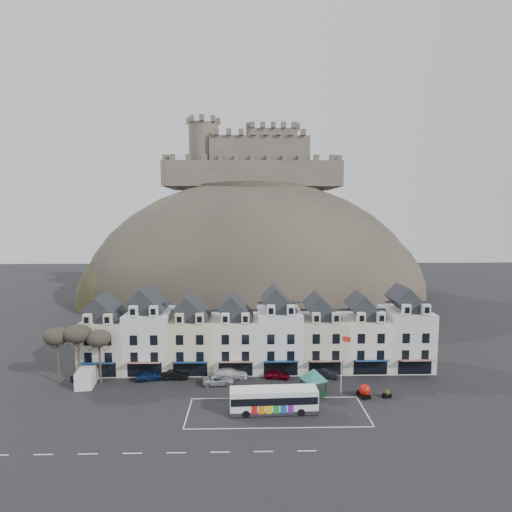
{
  "coord_description": "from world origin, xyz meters",
  "views": [
    {
      "loc": [
        -1.69,
        -45.8,
        24.51
      ],
      "look_at": [
        -0.05,
        24.0,
        17.04
      ],
      "focal_mm": 28.0,
      "sensor_mm": 36.0,
      "label": 1
    }
  ],
  "objects": [
    {
      "name": "red_buoy",
      "position": [
        14.0,
        4.77,
        0.94
      ],
      "size": [
        1.53,
        1.53,
        1.85
      ],
      "rotation": [
        0.0,
        0.0,
        0.26
      ],
      "color": "black",
      "rests_on": "ground"
    },
    {
      "name": "townhouse_terrace",
      "position": [
        0.15,
        15.97,
        5.3
      ],
      "size": [
        54.4,
        9.35,
        11.8
      ],
      "color": "beige",
      "rests_on": "ground"
    },
    {
      "name": "car_black",
      "position": [
        -12.36,
        11.42,
        0.64
      ],
      "size": [
        3.93,
        1.43,
        1.29
      ],
      "primitive_type": "imported",
      "rotation": [
        0.0,
        0.0,
        1.55
      ],
      "color": "black",
      "rests_on": "ground"
    },
    {
      "name": "white_van",
      "position": [
        -24.76,
        10.2,
        1.21
      ],
      "size": [
        2.98,
        5.53,
        2.41
      ],
      "rotation": [
        0.0,
        0.0,
        0.14
      ],
      "color": "white",
      "rests_on": "ground"
    },
    {
      "name": "castle_hill",
      "position": [
        1.25,
        68.95,
        0.11
      ],
      "size": [
        100.0,
        76.0,
        68.0
      ],
      "color": "#342E28",
      "rests_on": "ground"
    },
    {
      "name": "car_charcoal",
      "position": [
        10.0,
        11.66,
        0.69
      ],
      "size": [
        4.44,
        2.9,
        1.38
      ],
      "primitive_type": "imported",
      "rotation": [
        0.0,
        0.0,
        1.2
      ],
      "color": "black",
      "rests_on": "ground"
    },
    {
      "name": "bus",
      "position": [
        1.59,
        1.22,
        1.68
      ],
      "size": [
        10.88,
        2.94,
        3.05
      ],
      "rotation": [
        0.0,
        0.0,
        0.04
      ],
      "color": "#262628",
      "rests_on": "ground"
    },
    {
      "name": "planter_east",
      "position": [
        13.74,
        5.84,
        0.47
      ],
      "size": [
        1.01,
        0.68,
        0.98
      ],
      "rotation": [
        0.0,
        0.0,
        0.06
      ],
      "color": "black",
      "rests_on": "ground"
    },
    {
      "name": "car_white",
      "position": [
        -4.21,
        11.57,
        0.76
      ],
      "size": [
        5.42,
        2.69,
        1.51
      ],
      "primitive_type": "imported",
      "rotation": [
        0.0,
        0.0,
        1.68
      ],
      "color": "white",
      "rests_on": "ground"
    },
    {
      "name": "coach_bay_markings",
      "position": [
        2.0,
        1.25,
        0.0
      ],
      "size": [
        22.0,
        7.5,
        0.01
      ],
      "primitive_type": "cube",
      "color": "silver",
      "rests_on": "ground"
    },
    {
      "name": "tree_left_mid",
      "position": [
        -26.0,
        10.5,
        7.24
      ],
      "size": [
        3.78,
        3.78,
        8.64
      ],
      "color": "#352A22",
      "rests_on": "ground"
    },
    {
      "name": "car_maroon",
      "position": [
        2.81,
        11.28,
        0.64
      ],
      "size": [
        3.95,
        2.15,
        1.27
      ],
      "primitive_type": "imported",
      "rotation": [
        0.0,
        0.0,
        1.39
      ],
      "color": "#590512",
      "rests_on": "ground"
    },
    {
      "name": "tree_left_near",
      "position": [
        -23.0,
        10.5,
        6.55
      ],
      "size": [
        3.43,
        3.43,
        7.84
      ],
      "color": "#352A22",
      "rests_on": "ground"
    },
    {
      "name": "car_silver",
      "position": [
        -5.84,
        9.5,
        0.63
      ],
      "size": [
        4.64,
        2.55,
        1.25
      ],
      "primitive_type": "imported",
      "rotation": [
        0.0,
        0.0,
        1.68
      ],
      "color": "#A8ACB0",
      "rests_on": "ground"
    },
    {
      "name": "flagpole",
      "position": [
        11.28,
        6.35,
        4.71
      ],
      "size": [
        1.11,
        0.52,
        8.25
      ],
      "rotation": [
        0.0,
        0.0,
        -0.4
      ],
      "color": "silver",
      "rests_on": "ground"
    },
    {
      "name": "car_navy",
      "position": [
        -16.0,
        11.21,
        0.72
      ],
      "size": [
        4.48,
        2.65,
        1.43
      ],
      "primitive_type": "imported",
      "rotation": [
        0.0,
        0.0,
        1.81
      ],
      "color": "#0D1E45",
      "rests_on": "ground"
    },
    {
      "name": "planter_west",
      "position": [
        17.0,
        4.77,
        0.54
      ],
      "size": [
        1.23,
        0.81,
        1.13
      ],
      "rotation": [
        0.0,
        0.0,
        0.23
      ],
      "color": "black",
      "rests_on": "ground"
    },
    {
      "name": "castle",
      "position": [
        0.51,
        75.93,
        40.19
      ],
      "size": [
        50.2,
        22.2,
        22.0
      ],
      "color": "brown",
      "rests_on": "ground"
    },
    {
      "name": "bus_shelter",
      "position": [
        7.32,
        5.75,
        2.88
      ],
      "size": [
        5.33,
        5.33,
        3.71
      ],
      "rotation": [
        0.0,
        0.0,
        0.42
      ],
      "color": "black",
      "rests_on": "ground"
    },
    {
      "name": "ground",
      "position": [
        0.0,
        0.0,
        0.0
      ],
      "size": [
        300.0,
        300.0,
        0.0
      ],
      "primitive_type": "plane",
      "color": "black",
      "rests_on": "ground"
    },
    {
      "name": "tree_left_far",
      "position": [
        -29.0,
        10.5,
        6.9
      ],
      "size": [
        3.61,
        3.61,
        8.24
      ],
      "color": "#352A22",
      "rests_on": "ground"
    }
  ]
}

